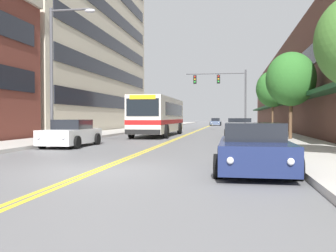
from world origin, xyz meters
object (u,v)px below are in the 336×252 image
Objects in this scene: car_navy_parked_right_foreground at (254,149)px; car_dark_grey_parked_right_mid at (239,129)px; street_lamp_left_near at (58,63)px; street_tree_right_mid at (291,79)px; city_bus at (159,115)px; car_beige_parked_right_far at (236,124)px; car_white_parked_left_near at (71,134)px; fire_hydrant at (278,136)px; traffic_signal_mast at (225,88)px; street_tree_right_far at (273,89)px; car_slate_blue_moving_lead at (216,122)px.

car_dark_grey_parked_right_mid is (-0.04, 17.42, 0.04)m from car_navy_parked_right_foreground.
street_tree_right_mid is at bearing 26.39° from street_lamp_left_near.
car_beige_parked_right_far is at bearing 70.35° from city_bus.
car_white_parked_left_near is 0.84× the size of street_tree_right_mid.
street_lamp_left_near is at bearing 142.44° from car_navy_parked_right_foreground.
city_bus is 12.00m from car_white_parked_left_near.
street_lamp_left_near is at bearing -176.54° from fire_hydrant.
street_tree_right_far is at bearing -30.96° from traffic_signal_mast.
car_navy_parked_right_foreground is 37.11m from car_beige_parked_right_far.
traffic_signal_mast reaches higher than car_slate_blue_moving_lead.
street_lamp_left_near reaches higher than traffic_signal_mast.
street_lamp_left_near is at bearing -103.46° from city_bus.
city_bus is 20.23m from car_navy_parked_right_foreground.
street_lamp_left_near reaches higher than car_white_parked_left_near.
fire_hydrant is (1.61, -9.61, -0.08)m from car_dark_grey_parked_right_mid.
car_dark_grey_parked_right_mid is 5.02× the size of fire_hydrant.
car_white_parked_left_near is at bearing -121.92° from street_tree_right_far.
city_bus is 2.53× the size of car_white_parked_left_near.
street_tree_right_far reaches higher than street_tree_right_mid.
street_lamp_left_near reaches higher than city_bus.
city_bus is 13.93m from fire_hydrant.
street_lamp_left_near is (-0.56, -0.28, 3.63)m from car_white_parked_left_near.
car_white_parked_left_near is at bearing 26.76° from street_lamp_left_near.
car_white_parked_left_near is at bearing 139.63° from car_navy_parked_right_foreground.
car_navy_parked_right_foreground is 12.29m from street_lamp_left_near.
street_lamp_left_near is at bearing -122.72° from street_tree_right_far.
car_beige_parked_right_far is 5.14× the size of fire_hydrant.
street_tree_right_mid reaches higher than car_slate_blue_moving_lead.
fire_hydrant is (1.59, -29.30, 0.01)m from car_beige_parked_right_far.
street_tree_right_far is (3.30, 26.77, 3.61)m from car_navy_parked_right_foreground.
city_bus is at bearing -109.65° from car_beige_parked_right_far.
car_dark_grey_parked_right_mid is at bearing 47.95° from street_lamp_left_near.
traffic_signal_mast is at bearing -99.91° from car_beige_parked_right_far.
car_white_parked_left_near reaches higher than car_navy_parked_right_foreground.
traffic_signal_mast is 16.90m from street_tree_right_mid.
street_tree_right_far reaches higher than car_slate_blue_moving_lead.
city_bus is at bearing 125.19° from fire_hydrant.
street_lamp_left_near reaches higher than street_tree_right_mid.
car_beige_parked_right_far is (8.73, 29.68, -0.06)m from car_white_parked_left_near.
traffic_signal_mast is (-1.30, 12.13, 3.98)m from car_dark_grey_parked_right_mid.
street_lamp_left_near reaches higher than car_slate_blue_moving_lead.
car_dark_grey_parked_right_mid is 0.64× the size of traffic_signal_mast.
city_bus is 13.67× the size of fire_hydrant.
car_white_parked_left_near is at bearing -108.51° from traffic_signal_mast.
car_dark_grey_parked_right_mid is at bearing -90.06° from car_beige_parked_right_far.
car_beige_parked_right_far is 31.58m from street_lamp_left_near.
car_dark_grey_parked_right_mid is 0.90× the size of car_slate_blue_moving_lead.
street_tree_right_far is at bearing 70.34° from car_dark_grey_parked_right_mid.
fire_hydrant is at bearing 3.46° from street_lamp_left_near.
car_beige_parked_right_far is 29.35m from fire_hydrant.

